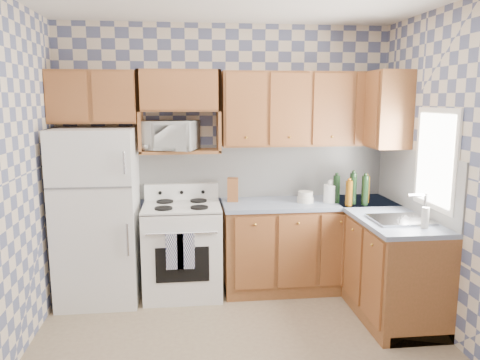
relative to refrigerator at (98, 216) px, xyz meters
name	(u,v)px	position (x,y,z in m)	size (l,w,h in m)	color
floor	(245,358)	(1.27, -1.25, -0.84)	(3.40, 3.40, 0.00)	#7D6750
back_wall	(226,157)	(1.27, 0.35, 0.51)	(3.40, 0.02, 2.70)	slate
right_wall	(468,180)	(2.97, -1.25, 0.51)	(0.02, 3.20, 2.70)	slate
backsplash_back	(264,171)	(1.68, 0.34, 0.36)	(2.60, 0.01, 0.56)	silver
backsplash_right	(415,181)	(2.96, -0.45, 0.36)	(0.01, 1.60, 0.56)	silver
refrigerator	(98,216)	(0.00, 0.00, 0.00)	(0.75, 0.70, 1.68)	white
stove_body	(183,251)	(0.80, 0.03, -0.39)	(0.76, 0.65, 0.90)	white
cooktop	(182,206)	(0.80, 0.03, 0.07)	(0.76, 0.65, 0.03)	silver
backguard	(182,192)	(0.80, 0.30, 0.16)	(0.76, 0.08, 0.17)	white
dish_towel_left	(175,251)	(0.74, -0.32, -0.28)	(0.16, 0.03, 0.34)	navy
dish_towel_right	(186,251)	(0.84, -0.32, -0.28)	(0.16, 0.03, 0.34)	navy
base_cabinets_back	(308,246)	(2.10, 0.05, -0.40)	(1.75, 0.60, 0.88)	brown
base_cabinets_right	(381,260)	(2.67, -0.45, -0.40)	(0.60, 1.60, 0.88)	brown
countertop_back	(309,203)	(2.10, 0.05, 0.06)	(1.77, 0.63, 0.04)	slate
countertop_right	(383,213)	(2.67, -0.45, 0.06)	(0.63, 1.60, 0.04)	slate
upper_cabinets_back	(308,109)	(2.10, 0.19, 1.01)	(1.75, 0.33, 0.74)	brown
upper_cabinets_fridge	(94,97)	(-0.02, 0.19, 1.13)	(0.82, 0.33, 0.50)	brown
upper_cabinets_right	(382,109)	(2.81, 0.00, 1.01)	(0.33, 0.70, 0.74)	brown
microwave_shelf	(181,151)	(0.80, 0.19, 0.60)	(0.80, 0.33, 0.03)	brown
microwave	(170,136)	(0.70, 0.16, 0.75)	(0.52, 0.35, 0.29)	white
sink	(400,220)	(2.67, -0.80, 0.09)	(0.48, 0.40, 0.03)	#B7B7BC
window	(436,159)	(2.96, -0.80, 0.61)	(0.02, 0.66, 0.86)	white
bottle_0	(353,188)	(2.50, -0.12, 0.24)	(0.07, 0.07, 0.31)	black
bottle_1	(365,190)	(2.60, -0.18, 0.23)	(0.07, 0.07, 0.29)	black
bottle_2	(366,189)	(2.65, -0.08, 0.21)	(0.07, 0.07, 0.27)	#643909
bottle_3	(349,193)	(2.43, -0.20, 0.20)	(0.07, 0.07, 0.25)	#643909
bottle_4	(336,189)	(2.35, -0.06, 0.22)	(0.07, 0.07, 0.28)	black
knife_block	(233,190)	(1.32, 0.14, 0.20)	(0.11, 0.11, 0.24)	brown
electric_kettle	(331,193)	(2.30, -0.02, 0.17)	(0.14, 0.14, 0.18)	white
food_containers	(305,197)	(2.05, 0.00, 0.14)	(0.17, 0.17, 0.11)	beige
soap_bottle	(425,218)	(2.77, -1.04, 0.17)	(0.06, 0.06, 0.17)	beige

